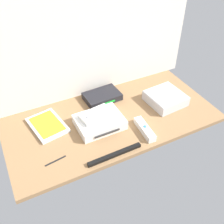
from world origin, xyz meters
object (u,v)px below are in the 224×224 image
Objects in this scene: game_case at (47,125)px; network_router at (102,96)px; remote_classic_pad at (96,116)px; game_console at (100,122)px; remote_wand at (145,129)px; sensor_bar at (115,154)px; mini_computer at (165,98)px; stylus_pen at (55,160)px.

game_case is 32.16cm from network_router.
remote_classic_pad is (-10.45, -16.37, 3.71)cm from network_router.
game_console reaches higher than remote_wand.
sensor_bar is (-1.98, -19.26, -1.50)cm from game_console.
remote_classic_pad is at bearing 179.28° from mini_computer.
stylus_pen is at bearing 159.22° from sensor_bar.
remote_classic_pad is 0.64× the size of sensor_bar.
game_case is (-21.72, 10.31, -1.44)cm from game_console.
remote_wand is at bearing 18.90° from sensor_bar.
sensor_bar is at bearing -95.63° from game_console.
network_router is 1.20× the size of remote_classic_pad.
remote_wand is at bearing -2.33° from stylus_pen.
network_router reaches higher than stylus_pen.
remote_classic_pad is at bearing 144.86° from remote_wand.
game_console is 2.34× the size of stylus_pen.
stylus_pen is at bearing -155.59° from game_console.
stylus_pen is at bearing -107.62° from game_case.
sensor_bar is at bearing -152.74° from mini_computer.
sensor_bar is at bearing -19.98° from stylus_pen.
remote_classic_pad is 1.71× the size of stylus_pen.
stylus_pen is (-23.70, -12.37, -5.06)cm from remote_classic_pad.
mini_computer is 24.79cm from remote_wand.
network_router reaches higher than game_case.
game_console is at bearing -64.69° from remote_classic_pad.
game_console is at bearing -178.68° from mini_computer.
mini_computer reaches higher than remote_wand.
network_router is 19.78cm from remote_classic_pad.
remote_wand is at bearing -41.10° from game_case.
game_console reaches higher than network_router.
mini_computer reaches higher than stylus_pen.
remote_classic_pad reaches higher than stylus_pen.
mini_computer is (37.06, 0.85, 0.44)cm from game_console.
game_console is at bearing 83.33° from sensor_bar.
network_router is at bearing 48.89° from remote_classic_pad.
sensor_bar is 2.67× the size of stylus_pen.
game_console is 0.88× the size of sensor_bar.
game_console is 1.16× the size of mini_computer.
remote_classic_pad reaches higher than mini_computer.
game_case is 1.13× the size of network_router.
remote_classic_pad reaches higher than game_console.
stylus_pen is (-40.94, 1.67, -1.16)cm from remote_wand.
network_router is 44.66cm from stylus_pen.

